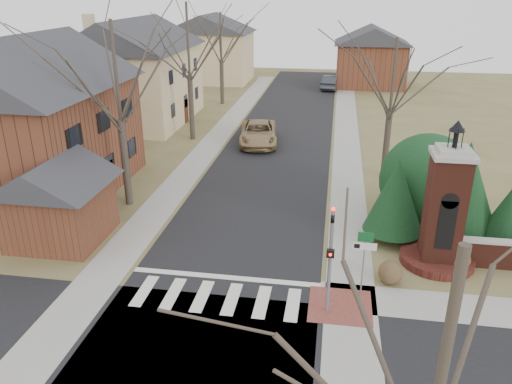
% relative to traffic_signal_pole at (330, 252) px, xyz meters
% --- Properties ---
extents(ground, '(120.00, 120.00, 0.00)m').
position_rel_traffic_signal_pole_xyz_m(ground, '(-4.30, -0.57, -2.59)').
color(ground, brown).
rests_on(ground, ground).
extents(main_street, '(8.00, 70.00, 0.01)m').
position_rel_traffic_signal_pole_xyz_m(main_street, '(-4.30, 21.43, -2.58)').
color(main_street, black).
rests_on(main_street, ground).
extents(cross_street, '(120.00, 8.00, 0.01)m').
position_rel_traffic_signal_pole_xyz_m(cross_street, '(-4.30, -3.57, -2.58)').
color(cross_street, black).
rests_on(cross_street, ground).
extents(crosswalk_zone, '(8.00, 2.20, 0.02)m').
position_rel_traffic_signal_pole_xyz_m(crosswalk_zone, '(-4.30, 0.23, -2.58)').
color(crosswalk_zone, silver).
rests_on(crosswalk_zone, ground).
extents(stop_bar, '(8.00, 0.35, 0.02)m').
position_rel_traffic_signal_pole_xyz_m(stop_bar, '(-4.30, 1.73, -2.58)').
color(stop_bar, silver).
rests_on(stop_bar, ground).
extents(sidewalk_right_main, '(2.00, 60.00, 0.02)m').
position_rel_traffic_signal_pole_xyz_m(sidewalk_right_main, '(0.90, 21.43, -2.58)').
color(sidewalk_right_main, gray).
rests_on(sidewalk_right_main, ground).
extents(sidewalk_left, '(2.00, 60.00, 0.02)m').
position_rel_traffic_signal_pole_xyz_m(sidewalk_left, '(-9.50, 21.43, -2.58)').
color(sidewalk_left, gray).
rests_on(sidewalk_left, ground).
extents(curb_apron, '(2.40, 2.40, 0.02)m').
position_rel_traffic_signal_pole_xyz_m(curb_apron, '(0.50, 0.43, -2.57)').
color(curb_apron, brown).
rests_on(curb_apron, ground).
extents(traffic_signal_pole, '(0.28, 0.41, 4.50)m').
position_rel_traffic_signal_pole_xyz_m(traffic_signal_pole, '(0.00, 0.00, 0.00)').
color(traffic_signal_pole, slate).
rests_on(traffic_signal_pole, ground).
extents(sign_post, '(0.90, 0.07, 2.75)m').
position_rel_traffic_signal_pole_xyz_m(sign_post, '(1.29, 1.41, -0.64)').
color(sign_post, slate).
rests_on(sign_post, ground).
extents(brick_gate_monument, '(3.20, 3.20, 6.47)m').
position_rel_traffic_signal_pole_xyz_m(brick_gate_monument, '(4.70, 4.42, -0.42)').
color(brick_gate_monument, '#522218').
rests_on(brick_gate_monument, ground).
extents(house_brick_left, '(9.80, 11.80, 9.42)m').
position_rel_traffic_signal_pole_xyz_m(house_brick_left, '(-17.31, 9.42, 2.07)').
color(house_brick_left, brown).
rests_on(house_brick_left, ground).
extents(house_stucco_left, '(9.80, 12.80, 9.28)m').
position_rel_traffic_signal_pole_xyz_m(house_stucco_left, '(-17.80, 26.42, 2.01)').
color(house_stucco_left, '#D0AF8A').
rests_on(house_stucco_left, ground).
extents(garage_left, '(4.80, 4.80, 4.29)m').
position_rel_traffic_signal_pole_xyz_m(garage_left, '(-12.82, 3.92, -0.35)').
color(garage_left, brown).
rests_on(garage_left, ground).
extents(house_distant_left, '(10.80, 8.80, 8.53)m').
position_rel_traffic_signal_pole_xyz_m(house_distant_left, '(-16.31, 47.42, 1.66)').
color(house_distant_left, '#D0AF8A').
rests_on(house_distant_left, ground).
extents(house_distant_right, '(8.80, 8.80, 7.30)m').
position_rel_traffic_signal_pole_xyz_m(house_distant_right, '(3.69, 47.42, 1.06)').
color(house_distant_right, brown).
rests_on(house_distant_right, ground).
extents(evergreen_near, '(2.80, 2.80, 4.10)m').
position_rel_traffic_signal_pole_xyz_m(evergreen_near, '(2.90, 6.43, -0.29)').
color(evergreen_near, '#473D33').
rests_on(evergreen_near, ground).
extents(evergreen_mid, '(3.40, 3.40, 4.70)m').
position_rel_traffic_signal_pole_xyz_m(evergreen_mid, '(6.20, 7.63, 0.01)').
color(evergreen_mid, '#473D33').
rests_on(evergreen_mid, ground).
extents(evergreen_mass, '(4.80, 4.80, 4.80)m').
position_rel_traffic_signal_pole_xyz_m(evergreen_mass, '(4.70, 8.93, -0.19)').
color(evergreen_mass, black).
rests_on(evergreen_mass, ground).
extents(bare_tree_0, '(8.05, 8.05, 11.15)m').
position_rel_traffic_signal_pole_xyz_m(bare_tree_0, '(-11.30, 8.43, 5.11)').
color(bare_tree_0, '#473D33').
rests_on(bare_tree_0, ground).
extents(bare_tree_1, '(8.40, 8.40, 11.64)m').
position_rel_traffic_signal_pole_xyz_m(bare_tree_1, '(-11.30, 21.43, 5.44)').
color(bare_tree_1, '#473D33').
rests_on(bare_tree_1, ground).
extents(bare_tree_2, '(7.35, 7.35, 10.19)m').
position_rel_traffic_signal_pole_xyz_m(bare_tree_2, '(-11.80, 34.43, 4.44)').
color(bare_tree_2, '#473D33').
rests_on(bare_tree_2, ground).
extents(bare_tree_3, '(7.00, 7.00, 9.70)m').
position_rel_traffic_signal_pole_xyz_m(bare_tree_3, '(3.20, 15.43, 4.10)').
color(bare_tree_3, '#473D33').
rests_on(bare_tree_3, ground).
extents(bare_tree_4, '(6.65, 6.65, 9.21)m').
position_rel_traffic_signal_pole_xyz_m(bare_tree_4, '(1.70, -9.57, 3.77)').
color(bare_tree_4, '#473D33').
rests_on(bare_tree_4, ground).
extents(pickup_truck, '(3.57, 6.35, 1.68)m').
position_rel_traffic_signal_pole_xyz_m(pickup_truck, '(-5.90, 21.00, -1.75)').
color(pickup_truck, '#9E8156').
rests_on(pickup_truck, ground).
extents(distant_car, '(2.23, 5.13, 1.64)m').
position_rel_traffic_signal_pole_xyz_m(distant_car, '(-0.90, 44.14, -1.77)').
color(distant_car, '#33363B').
rests_on(distant_car, ground).
extents(dry_shrub_left, '(0.99, 0.99, 0.99)m').
position_rel_traffic_signal_pole_xyz_m(dry_shrub_left, '(2.50, 2.43, -2.09)').
color(dry_shrub_left, brown).
rests_on(dry_shrub_left, ground).
extents(dry_shrub_right, '(0.92, 0.92, 0.92)m').
position_rel_traffic_signal_pole_xyz_m(dry_shrub_right, '(5.55, 4.03, -2.13)').
color(dry_shrub_right, brown).
rests_on(dry_shrub_right, ground).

